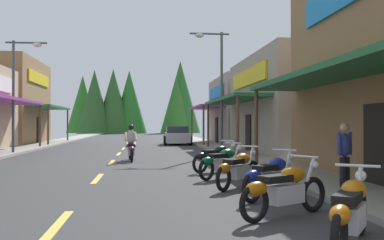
{
  "coord_description": "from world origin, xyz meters",
  "views": [
    {
      "loc": [
        1.37,
        0.73,
        1.61
      ],
      "look_at": [
        3.61,
        22.01,
        1.78
      ],
      "focal_mm": 41.88,
      "sensor_mm": 36.0,
      "label": 1
    }
  ],
  "objects_px": {
    "motorcycle_parked_right_2": "(271,176)",
    "motorcycle_parked_right_5": "(216,157)",
    "rider_cruising_lead": "(131,146)",
    "motorcycle_parked_right_0": "(351,210)",
    "motorcycle_parked_right_4": "(222,162)",
    "pedestrian_browsing": "(345,152)",
    "parked_car_curbside": "(177,136)",
    "motorcycle_parked_right_3": "(238,169)",
    "streetlamp_right": "(216,75)",
    "motorcycle_parked_right_1": "(284,189)",
    "streetlamp_left": "(20,80)"
  },
  "relations": [
    {
      "from": "motorcycle_parked_right_1",
      "to": "motorcycle_parked_right_3",
      "type": "relative_size",
      "value": 1.11
    },
    {
      "from": "streetlamp_right",
      "to": "motorcycle_parked_right_2",
      "type": "xyz_separation_m",
      "value": [
        -1.09,
        -14.21,
        -3.7
      ]
    },
    {
      "from": "motorcycle_parked_right_2",
      "to": "motorcycle_parked_right_4",
      "type": "bearing_deg",
      "value": 54.82
    },
    {
      "from": "streetlamp_left",
      "to": "motorcycle_parked_right_5",
      "type": "distance_m",
      "value": 13.3
    },
    {
      "from": "motorcycle_parked_right_1",
      "to": "rider_cruising_lead",
      "type": "height_order",
      "value": "rider_cruising_lead"
    },
    {
      "from": "motorcycle_parked_right_2",
      "to": "pedestrian_browsing",
      "type": "bearing_deg",
      "value": -19.32
    },
    {
      "from": "motorcycle_parked_right_5",
      "to": "streetlamp_right",
      "type": "bearing_deg",
      "value": 46.3
    },
    {
      "from": "motorcycle_parked_right_4",
      "to": "parked_car_curbside",
      "type": "height_order",
      "value": "parked_car_curbside"
    },
    {
      "from": "motorcycle_parked_right_0",
      "to": "motorcycle_parked_right_1",
      "type": "distance_m",
      "value": 1.94
    },
    {
      "from": "motorcycle_parked_right_5",
      "to": "parked_car_curbside",
      "type": "height_order",
      "value": "parked_car_curbside"
    },
    {
      "from": "rider_cruising_lead",
      "to": "motorcycle_parked_right_1",
      "type": "bearing_deg",
      "value": -170.81
    },
    {
      "from": "motorcycle_parked_right_1",
      "to": "motorcycle_parked_right_3",
      "type": "xyz_separation_m",
      "value": [
        -0.06,
        3.48,
        0.0
      ]
    },
    {
      "from": "motorcycle_parked_right_0",
      "to": "motorcycle_parked_right_3",
      "type": "bearing_deg",
      "value": 38.83
    },
    {
      "from": "motorcycle_parked_right_4",
      "to": "streetlamp_left",
      "type": "bearing_deg",
      "value": 86.23
    },
    {
      "from": "motorcycle_parked_right_0",
      "to": "parked_car_curbside",
      "type": "bearing_deg",
      "value": 35.68
    },
    {
      "from": "motorcycle_parked_right_2",
      "to": "parked_car_curbside",
      "type": "bearing_deg",
      "value": 48.58
    },
    {
      "from": "motorcycle_parked_right_0",
      "to": "motorcycle_parked_right_3",
      "type": "relative_size",
      "value": 1.06
    },
    {
      "from": "pedestrian_browsing",
      "to": "parked_car_curbside",
      "type": "bearing_deg",
      "value": -28.93
    },
    {
      "from": "motorcycle_parked_right_0",
      "to": "rider_cruising_lead",
      "type": "xyz_separation_m",
      "value": [
        -3.23,
        13.8,
        0.17
      ]
    },
    {
      "from": "streetlamp_left",
      "to": "motorcycle_parked_right_5",
      "type": "bearing_deg",
      "value": -46.62
    },
    {
      "from": "motorcycle_parked_right_1",
      "to": "pedestrian_browsing",
      "type": "height_order",
      "value": "pedestrian_browsing"
    },
    {
      "from": "motorcycle_parked_right_0",
      "to": "motorcycle_parked_right_3",
      "type": "xyz_separation_m",
      "value": [
        -0.33,
        5.41,
        0.0
      ]
    },
    {
      "from": "motorcycle_parked_right_3",
      "to": "rider_cruising_lead",
      "type": "height_order",
      "value": "rider_cruising_lead"
    },
    {
      "from": "motorcycle_parked_right_0",
      "to": "rider_cruising_lead",
      "type": "height_order",
      "value": "rider_cruising_lead"
    },
    {
      "from": "motorcycle_parked_right_3",
      "to": "motorcycle_parked_right_4",
      "type": "relative_size",
      "value": 1.02
    },
    {
      "from": "motorcycle_parked_right_0",
      "to": "motorcycle_parked_right_2",
      "type": "distance_m",
      "value": 3.77
    },
    {
      "from": "motorcycle_parked_right_4",
      "to": "parked_car_curbside",
      "type": "xyz_separation_m",
      "value": [
        0.22,
        21.33,
        0.2
      ]
    },
    {
      "from": "rider_cruising_lead",
      "to": "motorcycle_parked_right_3",
      "type": "bearing_deg",
      "value": -165.77
    },
    {
      "from": "motorcycle_parked_right_0",
      "to": "pedestrian_browsing",
      "type": "relative_size",
      "value": 1.11
    },
    {
      "from": "motorcycle_parked_right_5",
      "to": "pedestrian_browsing",
      "type": "relative_size",
      "value": 1.12
    },
    {
      "from": "motorcycle_parked_right_2",
      "to": "pedestrian_browsing",
      "type": "height_order",
      "value": "pedestrian_browsing"
    },
    {
      "from": "streetlamp_left",
      "to": "motorcycle_parked_right_5",
      "type": "height_order",
      "value": "streetlamp_left"
    },
    {
      "from": "motorcycle_parked_right_5",
      "to": "pedestrian_browsing",
      "type": "bearing_deg",
      "value": -97.66
    },
    {
      "from": "motorcycle_parked_right_2",
      "to": "motorcycle_parked_right_5",
      "type": "height_order",
      "value": "same"
    },
    {
      "from": "motorcycle_parked_right_0",
      "to": "motorcycle_parked_right_2",
      "type": "xyz_separation_m",
      "value": [
        0.04,
        3.77,
        0.0
      ]
    },
    {
      "from": "streetlamp_right",
      "to": "motorcycle_parked_right_4",
      "type": "bearing_deg",
      "value": -98.09
    },
    {
      "from": "motorcycle_parked_right_3",
      "to": "parked_car_curbside",
      "type": "bearing_deg",
      "value": 39.97
    },
    {
      "from": "motorcycle_parked_right_0",
      "to": "rider_cruising_lead",
      "type": "distance_m",
      "value": 14.17
    },
    {
      "from": "streetlamp_right",
      "to": "rider_cruising_lead",
      "type": "height_order",
      "value": "streetlamp_right"
    },
    {
      "from": "motorcycle_parked_right_1",
      "to": "rider_cruising_lead",
      "type": "bearing_deg",
      "value": 72.69
    },
    {
      "from": "streetlamp_left",
      "to": "motorcycle_parked_right_5",
      "type": "relative_size",
      "value": 3.26
    },
    {
      "from": "motorcycle_parked_right_0",
      "to": "motorcycle_parked_right_5",
      "type": "height_order",
      "value": "same"
    },
    {
      "from": "streetlamp_left",
      "to": "motorcycle_parked_right_0",
      "type": "height_order",
      "value": "streetlamp_left"
    },
    {
      "from": "rider_cruising_lead",
      "to": "parked_car_curbside",
      "type": "height_order",
      "value": "rider_cruising_lead"
    },
    {
      "from": "streetlamp_left",
      "to": "motorcycle_parked_right_0",
      "type": "relative_size",
      "value": 3.28
    },
    {
      "from": "motorcycle_parked_right_2",
      "to": "motorcycle_parked_right_5",
      "type": "distance_m",
      "value": 5.42
    },
    {
      "from": "motorcycle_parked_right_4",
      "to": "pedestrian_browsing",
      "type": "distance_m",
      "value": 3.71
    },
    {
      "from": "motorcycle_parked_right_5",
      "to": "rider_cruising_lead",
      "type": "relative_size",
      "value": 0.85
    },
    {
      "from": "motorcycle_parked_right_4",
      "to": "motorcycle_parked_right_5",
      "type": "xyz_separation_m",
      "value": [
        0.11,
        1.82,
        0.0
      ]
    },
    {
      "from": "streetlamp_left",
      "to": "streetlamp_right",
      "type": "height_order",
      "value": "streetlamp_right"
    }
  ]
}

